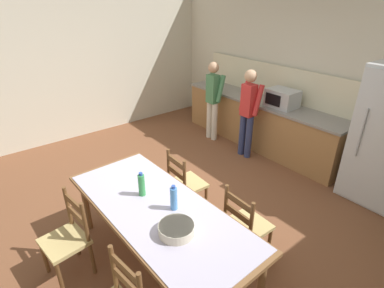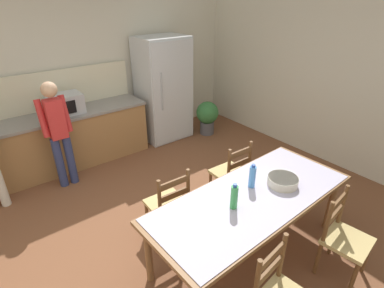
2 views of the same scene
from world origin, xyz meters
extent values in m
plane|color=brown|center=(0.00, 0.00, 0.00)|extent=(8.32, 8.32, 0.00)
cube|color=beige|center=(0.00, 2.66, 1.45)|extent=(6.52, 0.12, 2.90)
cube|color=beige|center=(3.26, 0.00, 1.45)|extent=(0.12, 5.20, 2.90)
cube|color=#9E7042|center=(-0.65, 2.23, 0.43)|extent=(3.34, 0.62, 0.86)
cube|color=gray|center=(-0.65, 2.23, 0.88)|extent=(3.38, 0.66, 0.04)
cube|color=beige|center=(-0.65, 2.54, 1.20)|extent=(3.34, 0.03, 0.60)
cube|color=silver|center=(1.58, 2.20, 0.95)|extent=(0.89, 0.68, 1.90)
cube|color=silver|center=(1.58, 1.85, 0.95)|extent=(0.85, 0.02, 1.82)
cylinder|color=#A5AAB2|center=(1.32, 1.83, 1.04)|extent=(0.02, 0.02, 0.66)
cube|color=#B2B7BC|center=(-0.20, 2.21, 1.05)|extent=(0.50, 0.38, 0.30)
cube|color=black|center=(-0.25, 2.01, 1.05)|extent=(0.30, 0.01, 0.19)
cylinder|color=brown|center=(1.69, -1.20, 0.35)|extent=(0.07, 0.07, 0.71)
cylinder|color=brown|center=(-0.40, -0.53, 0.35)|extent=(0.07, 0.07, 0.71)
cylinder|color=brown|center=(1.67, -0.47, 0.35)|extent=(0.07, 0.07, 0.71)
cube|color=brown|center=(0.65, -0.87, 0.73)|extent=(2.30, 1.00, 0.04)
cube|color=#B7B2CC|center=(0.65, -0.87, 0.75)|extent=(2.20, 0.96, 0.01)
cylinder|color=green|center=(0.36, -0.88, 0.88)|extent=(0.07, 0.07, 0.24)
cylinder|color=#2D51B2|center=(0.36, -0.88, 1.01)|extent=(0.04, 0.04, 0.03)
cylinder|color=#4C8ED6|center=(0.76, -0.75, 0.88)|extent=(0.07, 0.07, 0.24)
cylinder|color=#2D51B2|center=(0.76, -0.75, 1.01)|extent=(0.04, 0.04, 0.03)
cylinder|color=beige|center=(1.05, -0.93, 0.80)|extent=(0.32, 0.32, 0.09)
cylinder|color=beige|center=(1.05, -0.93, 0.84)|extent=(0.31, 0.31, 0.02)
cylinder|color=brown|center=(1.02, -1.84, 0.21)|extent=(0.04, 0.04, 0.41)
cylinder|color=brown|center=(1.38, -1.80, 0.21)|extent=(0.04, 0.04, 0.41)
cylinder|color=brown|center=(0.98, -1.50, 0.21)|extent=(0.04, 0.04, 0.41)
cylinder|color=brown|center=(1.34, -1.46, 0.21)|extent=(0.04, 0.04, 0.41)
cube|color=tan|center=(1.18, -1.65, 0.43)|extent=(0.47, 0.45, 0.04)
cylinder|color=brown|center=(0.98, -1.50, 0.68)|extent=(0.04, 0.04, 0.46)
cylinder|color=brown|center=(1.34, -1.46, 0.68)|extent=(0.04, 0.04, 0.46)
cube|color=brown|center=(1.16, -1.48, 0.81)|extent=(0.36, 0.07, 0.07)
cube|color=brown|center=(1.16, -1.48, 0.66)|extent=(0.36, 0.07, 0.07)
cylinder|color=brown|center=(1.32, 0.11, 0.21)|extent=(0.04, 0.04, 0.41)
cylinder|color=brown|center=(0.96, 0.12, 0.21)|extent=(0.04, 0.04, 0.41)
cylinder|color=brown|center=(1.31, -0.23, 0.21)|extent=(0.04, 0.04, 0.41)
cylinder|color=brown|center=(0.95, -0.22, 0.21)|extent=(0.04, 0.04, 0.41)
cube|color=tan|center=(1.13, -0.06, 0.43)|extent=(0.43, 0.41, 0.04)
cylinder|color=brown|center=(1.31, -0.23, 0.68)|extent=(0.04, 0.04, 0.46)
cylinder|color=brown|center=(0.95, -0.22, 0.68)|extent=(0.04, 0.04, 0.46)
cube|color=brown|center=(1.13, -0.23, 0.81)|extent=(0.36, 0.03, 0.07)
cube|color=brown|center=(1.13, -0.23, 0.66)|extent=(0.36, 0.03, 0.07)
cylinder|color=brown|center=(-0.04, -1.53, 0.68)|extent=(0.04, 0.04, 0.46)
cylinder|color=brown|center=(0.32, -1.49, 0.68)|extent=(0.04, 0.04, 0.46)
cube|color=brown|center=(0.14, -1.51, 0.81)|extent=(0.36, 0.07, 0.07)
cube|color=brown|center=(0.14, -1.51, 0.66)|extent=(0.36, 0.07, 0.07)
cylinder|color=brown|center=(0.30, 0.07, 0.21)|extent=(0.04, 0.04, 0.41)
cylinder|color=brown|center=(-0.06, 0.09, 0.21)|extent=(0.04, 0.04, 0.41)
cylinder|color=brown|center=(0.29, -0.26, 0.21)|extent=(0.04, 0.04, 0.41)
cylinder|color=brown|center=(-0.07, -0.25, 0.21)|extent=(0.04, 0.04, 0.41)
cube|color=tan|center=(0.11, -0.09, 0.43)|extent=(0.44, 0.42, 0.04)
cylinder|color=brown|center=(0.29, -0.26, 0.68)|extent=(0.04, 0.04, 0.46)
cylinder|color=brown|center=(-0.07, -0.25, 0.68)|extent=(0.04, 0.04, 0.46)
cube|color=brown|center=(0.11, -0.26, 0.81)|extent=(0.36, 0.04, 0.07)
cube|color=brown|center=(0.11, -0.26, 0.66)|extent=(0.36, 0.04, 0.07)
cylinder|color=navy|center=(-0.56, 1.68, 0.39)|extent=(0.12, 0.12, 0.77)
cylinder|color=navy|center=(-0.41, 1.68, 0.39)|extent=(0.12, 0.12, 0.77)
cube|color=red|center=(-0.49, 1.68, 1.05)|extent=(0.22, 0.18, 0.55)
sphere|color=tan|center=(-0.49, 1.68, 1.46)|extent=(0.21, 0.21, 0.21)
cylinder|color=red|center=(-0.64, 1.74, 1.07)|extent=(0.09, 0.21, 0.52)
cylinder|color=red|center=(-0.33, 1.74, 1.07)|extent=(0.09, 0.21, 0.52)
cylinder|color=#4C4C51|center=(2.31, 1.76, 0.13)|extent=(0.28, 0.28, 0.26)
sphere|color=#337038|center=(2.31, 1.76, 0.45)|extent=(0.44, 0.44, 0.44)
camera|label=1|loc=(2.71, -2.07, 2.64)|focal=28.00mm
camera|label=2|loc=(-1.34, -2.42, 2.60)|focal=28.00mm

